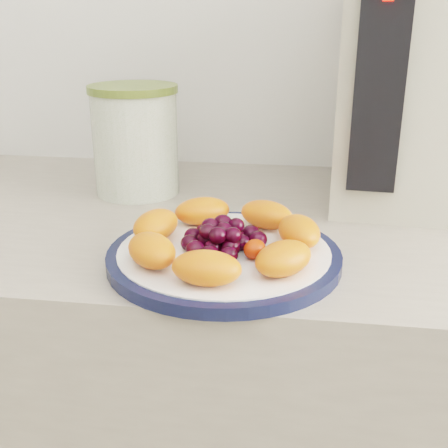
# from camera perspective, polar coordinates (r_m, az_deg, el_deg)

# --- Properties ---
(plate_rim) EXTENTS (0.29, 0.29, 0.01)m
(plate_rim) POSITION_cam_1_polar(r_m,az_deg,el_deg) (0.69, 0.00, -3.30)
(plate_rim) COLOR #0F1635
(plate_rim) RESTS_ON counter
(plate_face) EXTENTS (0.26, 0.26, 0.02)m
(plate_face) POSITION_cam_1_polar(r_m,az_deg,el_deg) (0.69, 0.00, -3.22)
(plate_face) COLOR white
(plate_face) RESTS_ON counter
(canister) EXTENTS (0.15, 0.15, 0.17)m
(canister) POSITION_cam_1_polar(r_m,az_deg,el_deg) (0.95, -8.96, 8.05)
(canister) COLOR #3A590E
(canister) RESTS_ON counter
(canister_lid) EXTENTS (0.16, 0.16, 0.01)m
(canister_lid) POSITION_cam_1_polar(r_m,az_deg,el_deg) (0.93, -9.27, 13.41)
(canister_lid) COLOR #5A692C
(canister_lid) RESTS_ON canister
(appliance_body) EXTENTS (0.24, 0.32, 0.38)m
(appliance_body) POSITION_cam_1_polar(r_m,az_deg,el_deg) (0.95, 18.51, 13.80)
(appliance_body) COLOR #B5B19C
(appliance_body) RESTS_ON counter
(appliance_panel) EXTENTS (0.07, 0.03, 0.28)m
(appliance_panel) POSITION_cam_1_polar(r_m,az_deg,el_deg) (0.79, 15.49, 13.27)
(appliance_panel) COLOR black
(appliance_panel) RESTS_ON appliance_body
(fruit_plate) EXTENTS (0.25, 0.24, 0.04)m
(fruit_plate) POSITION_cam_1_polar(r_m,az_deg,el_deg) (0.68, 0.20, -1.28)
(fruit_plate) COLOR #F65317
(fruit_plate) RESTS_ON plate_face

